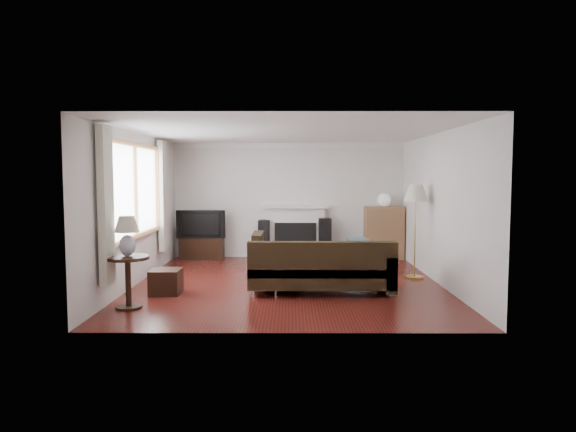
{
  "coord_description": "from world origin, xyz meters",
  "views": [
    {
      "loc": [
        0.04,
        -8.47,
        1.79
      ],
      "look_at": [
        0.0,
        0.3,
        1.1
      ],
      "focal_mm": 32.0,
      "sensor_mm": 36.0,
      "label": 1
    }
  ],
  "objects_px": {
    "bookshelf": "(384,233)",
    "coffee_table": "(315,266)",
    "tv_stand": "(202,248)",
    "floor_lamp": "(415,231)",
    "sectional_sofa": "(321,267)",
    "side_table": "(128,282)"
  },
  "relations": [
    {
      "from": "coffee_table",
      "to": "floor_lamp",
      "type": "relative_size",
      "value": 0.61
    },
    {
      "from": "sectional_sofa",
      "to": "coffee_table",
      "type": "xyz_separation_m",
      "value": [
        -0.02,
        1.22,
        -0.19
      ]
    },
    {
      "from": "tv_stand",
      "to": "sectional_sofa",
      "type": "height_order",
      "value": "sectional_sofa"
    },
    {
      "from": "side_table",
      "to": "tv_stand",
      "type": "bearing_deg",
      "value": 86.1
    },
    {
      "from": "bookshelf",
      "to": "side_table",
      "type": "relative_size",
      "value": 1.59
    },
    {
      "from": "tv_stand",
      "to": "floor_lamp",
      "type": "height_order",
      "value": "floor_lamp"
    },
    {
      "from": "sectional_sofa",
      "to": "side_table",
      "type": "relative_size",
      "value": 3.35
    },
    {
      "from": "floor_lamp",
      "to": "tv_stand",
      "type": "bearing_deg",
      "value": 153.11
    },
    {
      "from": "tv_stand",
      "to": "bookshelf",
      "type": "relative_size",
      "value": 0.81
    },
    {
      "from": "coffee_table",
      "to": "side_table",
      "type": "xyz_separation_m",
      "value": [
        -2.64,
        -2.2,
        0.16
      ]
    },
    {
      "from": "tv_stand",
      "to": "bookshelf",
      "type": "height_order",
      "value": "bookshelf"
    },
    {
      "from": "coffee_table",
      "to": "floor_lamp",
      "type": "distance_m",
      "value": 1.85
    },
    {
      "from": "sectional_sofa",
      "to": "floor_lamp",
      "type": "height_order",
      "value": "floor_lamp"
    },
    {
      "from": "sectional_sofa",
      "to": "side_table",
      "type": "xyz_separation_m",
      "value": [
        -2.66,
        -0.97,
        -0.03
      ]
    },
    {
      "from": "bookshelf",
      "to": "side_table",
      "type": "xyz_separation_m",
      "value": [
        -4.21,
        -4.18,
        -0.21
      ]
    },
    {
      "from": "bookshelf",
      "to": "sectional_sofa",
      "type": "distance_m",
      "value": 3.57
    },
    {
      "from": "bookshelf",
      "to": "coffee_table",
      "type": "height_order",
      "value": "bookshelf"
    },
    {
      "from": "sectional_sofa",
      "to": "floor_lamp",
      "type": "relative_size",
      "value": 1.45
    },
    {
      "from": "tv_stand",
      "to": "side_table",
      "type": "height_order",
      "value": "side_table"
    },
    {
      "from": "tv_stand",
      "to": "floor_lamp",
      "type": "relative_size",
      "value": 0.56
    },
    {
      "from": "floor_lamp",
      "to": "side_table",
      "type": "distance_m",
      "value": 4.86
    },
    {
      "from": "sectional_sofa",
      "to": "coffee_table",
      "type": "relative_size",
      "value": 2.38
    }
  ]
}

